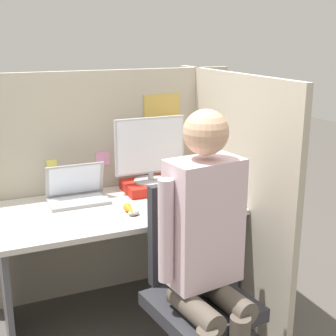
{
  "coord_description": "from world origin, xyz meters",
  "views": [
    {
      "loc": [
        -0.73,
        -2.1,
        1.69
      ],
      "look_at": [
        0.25,
        0.18,
        0.98
      ],
      "focal_mm": 50.0,
      "sensor_mm": 36.0,
      "label": 1
    }
  ],
  "objects_px": {
    "paper_box": "(151,186)",
    "monitor": "(150,150)",
    "office_chair": "(195,281)",
    "stapler": "(202,183)",
    "person": "(207,239)",
    "carrot_toy": "(130,210)",
    "laptop": "(78,194)"
  },
  "relations": [
    {
      "from": "laptop",
      "to": "monitor",
      "type": "bearing_deg",
      "value": 2.57
    },
    {
      "from": "paper_box",
      "to": "carrot_toy",
      "type": "bearing_deg",
      "value": -126.78
    },
    {
      "from": "laptop",
      "to": "office_chair",
      "type": "relative_size",
      "value": 0.36
    },
    {
      "from": "paper_box",
      "to": "person",
      "type": "distance_m",
      "value": 0.92
    },
    {
      "from": "carrot_toy",
      "to": "person",
      "type": "distance_m",
      "value": 0.6
    },
    {
      "from": "carrot_toy",
      "to": "office_chair",
      "type": "bearing_deg",
      "value": -65.57
    },
    {
      "from": "paper_box",
      "to": "office_chair",
      "type": "height_order",
      "value": "office_chair"
    },
    {
      "from": "laptop",
      "to": "carrot_toy",
      "type": "xyz_separation_m",
      "value": [
        0.22,
        -0.32,
        -0.02
      ]
    },
    {
      "from": "stapler",
      "to": "carrot_toy",
      "type": "relative_size",
      "value": 0.97
    },
    {
      "from": "paper_box",
      "to": "laptop",
      "type": "bearing_deg",
      "value": -177.75
    },
    {
      "from": "paper_box",
      "to": "carrot_toy",
      "type": "distance_m",
      "value": 0.42
    },
    {
      "from": "monitor",
      "to": "office_chair",
      "type": "xyz_separation_m",
      "value": [
        -0.06,
        -0.77,
        -0.5
      ]
    },
    {
      "from": "person",
      "to": "monitor",
      "type": "bearing_deg",
      "value": 84.98
    },
    {
      "from": "carrot_toy",
      "to": "person",
      "type": "height_order",
      "value": "person"
    },
    {
      "from": "person",
      "to": "office_chair",
      "type": "bearing_deg",
      "value": 82.03
    },
    {
      "from": "carrot_toy",
      "to": "laptop",
      "type": "bearing_deg",
      "value": 124.55
    },
    {
      "from": "carrot_toy",
      "to": "stapler",
      "type": "bearing_deg",
      "value": 24.49
    },
    {
      "from": "person",
      "to": "laptop",
      "type": "bearing_deg",
      "value": 113.69
    },
    {
      "from": "paper_box",
      "to": "stapler",
      "type": "height_order",
      "value": "paper_box"
    },
    {
      "from": "laptop",
      "to": "person",
      "type": "xyz_separation_m",
      "value": [
        0.39,
        -0.9,
        0.02
      ]
    },
    {
      "from": "stapler",
      "to": "person",
      "type": "height_order",
      "value": "person"
    },
    {
      "from": "paper_box",
      "to": "office_chair",
      "type": "xyz_separation_m",
      "value": [
        -0.06,
        -0.77,
        -0.26
      ]
    },
    {
      "from": "stapler",
      "to": "carrot_toy",
      "type": "distance_m",
      "value": 0.64
    },
    {
      "from": "laptop",
      "to": "stapler",
      "type": "distance_m",
      "value": 0.81
    },
    {
      "from": "paper_box",
      "to": "carrot_toy",
      "type": "relative_size",
      "value": 2.3
    },
    {
      "from": "person",
      "to": "stapler",
      "type": "bearing_deg",
      "value": 64.01
    },
    {
      "from": "monitor",
      "to": "laptop",
      "type": "bearing_deg",
      "value": -177.43
    },
    {
      "from": "paper_box",
      "to": "monitor",
      "type": "distance_m",
      "value": 0.24
    },
    {
      "from": "stapler",
      "to": "person",
      "type": "xyz_separation_m",
      "value": [
        -0.41,
        -0.84,
        0.03
      ]
    },
    {
      "from": "laptop",
      "to": "office_chair",
      "type": "distance_m",
      "value": 0.9
    },
    {
      "from": "paper_box",
      "to": "office_chair",
      "type": "bearing_deg",
      "value": -94.46
    },
    {
      "from": "person",
      "to": "carrot_toy",
      "type": "bearing_deg",
      "value": 106.69
    }
  ]
}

